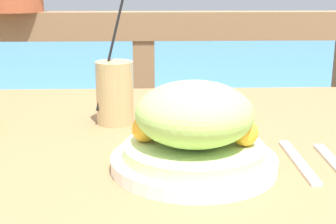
% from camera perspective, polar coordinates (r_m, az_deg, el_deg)
% --- Properties ---
extents(patio_table, '(1.05, 0.82, 0.78)m').
position_cam_1_polar(patio_table, '(0.88, -3.56, -10.02)').
color(patio_table, olive).
rests_on(patio_table, ground_plane).
extents(railing_fence, '(2.80, 0.08, 0.96)m').
position_cam_1_polar(railing_fence, '(1.58, -2.89, 1.55)').
color(railing_fence, brown).
rests_on(railing_fence, ground_plane).
extents(sea_backdrop, '(12.00, 4.00, 0.47)m').
position_cam_1_polar(sea_backdrop, '(4.11, -2.32, 4.07)').
color(sea_backdrop, teal).
rests_on(sea_backdrop, ground_plane).
extents(salad_plate, '(0.25, 0.25, 0.13)m').
position_cam_1_polar(salad_plate, '(0.69, 3.20, -2.44)').
color(salad_plate, white).
rests_on(salad_plate, patio_table).
extents(drink_glass, '(0.07, 0.08, 0.24)m').
position_cam_1_polar(drink_glass, '(0.92, -6.50, 2.40)').
color(drink_glass, tan).
rests_on(drink_glass, patio_table).
extents(fork, '(0.02, 0.18, 0.00)m').
position_cam_1_polar(fork, '(0.75, 15.61, -5.79)').
color(fork, silver).
rests_on(fork, patio_table).
extents(knife, '(0.02, 0.18, 0.00)m').
position_cam_1_polar(knife, '(0.76, 19.84, -6.12)').
color(knife, silver).
rests_on(knife, patio_table).
extents(orange_near_basket, '(0.07, 0.07, 0.07)m').
position_cam_1_polar(orange_near_basket, '(0.98, 4.31, 1.68)').
color(orange_near_basket, '#F9A328').
rests_on(orange_near_basket, patio_table).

